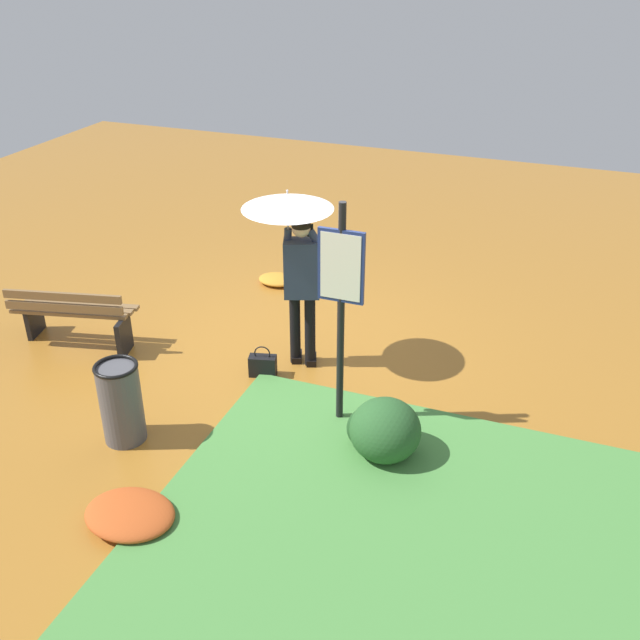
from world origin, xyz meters
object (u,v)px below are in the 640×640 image
at_px(park_bench, 73,315).
at_px(handbag, 263,365).
at_px(person_with_umbrella, 294,235).
at_px(info_sign_post, 341,292).
at_px(trash_bin, 121,402).

bearing_deg(park_bench, handbag, -175.87).
distance_m(person_with_umbrella, info_sign_post, 1.22).
relative_size(handbag, trash_bin, 0.44).
distance_m(person_with_umbrella, trash_bin, 2.42).
bearing_deg(handbag, info_sign_post, 155.05).
xyz_separation_m(handbag, trash_bin, (0.77, 1.50, 0.29)).
distance_m(handbag, trash_bin, 1.71).
height_order(person_with_umbrella, trash_bin, person_with_umbrella).
bearing_deg(info_sign_post, handbag, -24.95).
xyz_separation_m(info_sign_post, park_bench, (3.41, -0.33, -1.04)).
height_order(person_with_umbrella, info_sign_post, info_sign_post).
bearing_deg(trash_bin, person_with_umbrella, -118.18).
bearing_deg(handbag, trash_bin, 62.73).
distance_m(person_with_umbrella, handbag, 1.50).
relative_size(person_with_umbrella, info_sign_post, 0.89).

